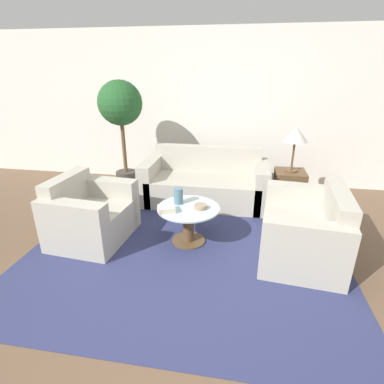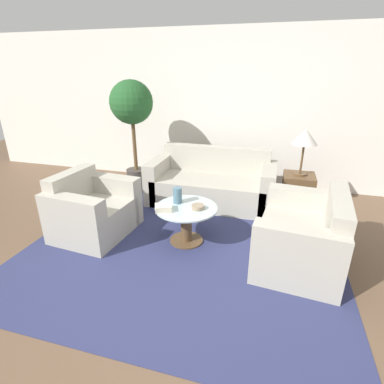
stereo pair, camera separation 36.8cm
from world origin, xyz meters
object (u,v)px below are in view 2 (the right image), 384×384
at_px(armchair, 92,212).
at_px(loveseat, 306,239).
at_px(sofa_main, 212,184).
at_px(potted_plant, 132,112).
at_px(coffee_table, 186,220).
at_px(vase, 177,195).
at_px(table_lamp, 305,138).
at_px(book_stack, 163,208).
at_px(bowl, 198,207).

xyz_separation_m(armchair, loveseat, (2.56, 0.05, -0.00)).
relative_size(sofa_main, armchair, 1.86).
distance_m(armchair, loveseat, 2.56).
bearing_deg(potted_plant, coffee_table, -46.74).
bearing_deg(vase, table_lamp, 39.10).
bearing_deg(book_stack, armchair, 153.40).
xyz_separation_m(potted_plant, book_stack, (1.09, -1.55, -0.82)).
bearing_deg(armchair, loveseat, -83.66).
bearing_deg(book_stack, sofa_main, 56.47).
xyz_separation_m(sofa_main, armchair, (-1.26, -1.38, 0.01)).
bearing_deg(coffee_table, loveseat, -2.16).
bearing_deg(bowl, sofa_main, 94.77).
relative_size(sofa_main, potted_plant, 1.05).
height_order(loveseat, vase, loveseat).
height_order(potted_plant, bowl, potted_plant).
xyz_separation_m(table_lamp, book_stack, (-1.53, -1.42, -0.59)).
xyz_separation_m(loveseat, vase, (-1.48, 0.14, 0.27)).
height_order(sofa_main, table_lamp, table_lamp).
relative_size(coffee_table, table_lamp, 1.13).
distance_m(sofa_main, vase, 1.23).
distance_m(vase, book_stack, 0.27).
bearing_deg(vase, bowl, -19.98).
bearing_deg(table_lamp, coffee_table, -135.94).
bearing_deg(bowl, coffee_table, 176.18).
xyz_separation_m(armchair, table_lamp, (2.53, 1.37, 0.80)).
relative_size(vase, bowl, 1.32).
height_order(table_lamp, bowl, table_lamp).
height_order(coffee_table, potted_plant, potted_plant).
bearing_deg(book_stack, table_lamp, 19.67).
distance_m(armchair, vase, 1.13).
xyz_separation_m(sofa_main, table_lamp, (1.27, -0.01, 0.81)).
xyz_separation_m(potted_plant, vase, (1.18, -1.30, -0.76)).
distance_m(armchair, table_lamp, 2.98).
xyz_separation_m(coffee_table, bowl, (0.14, -0.01, 0.19)).
bearing_deg(table_lamp, book_stack, -137.06).
height_order(sofa_main, loveseat, sofa_main).
distance_m(loveseat, coffee_table, 1.34).
distance_m(coffee_table, table_lamp, 1.98).
bearing_deg(book_stack, loveseat, -19.30).
height_order(loveseat, coffee_table, loveseat).
bearing_deg(sofa_main, coffee_table, -91.64).
relative_size(loveseat, book_stack, 5.59).
xyz_separation_m(loveseat, potted_plant, (-2.65, 1.44, 1.03)).
height_order(armchair, coffee_table, armchair).
bearing_deg(potted_plant, sofa_main, -4.88).
relative_size(sofa_main, bowl, 13.03).
bearing_deg(table_lamp, loveseat, -88.44).
height_order(loveseat, table_lamp, table_lamp).
distance_m(armchair, book_stack, 1.02).
relative_size(loveseat, potted_plant, 0.71).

